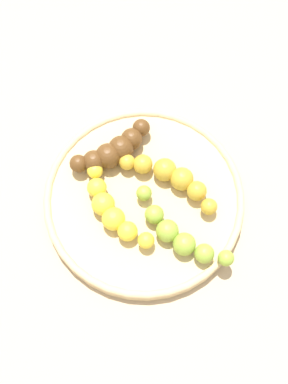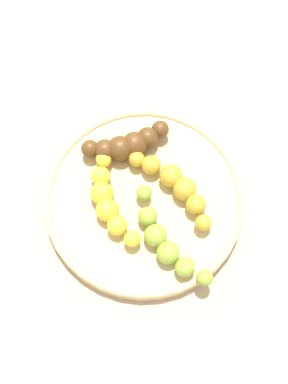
{
  "view_description": "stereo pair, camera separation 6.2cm",
  "coord_description": "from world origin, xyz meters",
  "views": [
    {
      "loc": [
        -0.23,
        0.01,
        0.62
      ],
      "look_at": [
        0.0,
        0.0,
        0.04
      ],
      "focal_mm": 44.87,
      "sensor_mm": 36.0,
      "label": 1
    },
    {
      "loc": [
        -0.22,
        -0.05,
        0.62
      ],
      "look_at": [
        0.0,
        0.0,
        0.04
      ],
      "focal_mm": 44.87,
      "sensor_mm": 36.0,
      "label": 2
    }
  ],
  "objects": [
    {
      "name": "banana_yellow",
      "position": [
        -0.02,
        0.04,
        0.03
      ],
      "size": [
        0.12,
        0.08,
        0.03
      ],
      "rotation": [
        0.0,
        0.0,
        2.13
      ],
      "color": "yellow",
      "rests_on": "fruit_bowl"
    },
    {
      "name": "ground_plane",
      "position": [
        0.0,
        0.0,
        0.0
      ],
      "size": [
        2.4,
        2.4,
        0.0
      ],
      "primitive_type": "plane",
      "color": "tan"
    },
    {
      "name": "banana_overripe",
      "position": [
        0.06,
        0.04,
        0.04
      ],
      "size": [
        0.08,
        0.11,
        0.03
      ],
      "rotation": [
        0.0,
        0.0,
        3.69
      ],
      "color": "#593819",
      "rests_on": "fruit_bowl"
    },
    {
      "name": "fruit_bowl",
      "position": [
        0.0,
        0.0,
        0.01
      ],
      "size": [
        0.27,
        0.27,
        0.02
      ],
      "color": "#D1B784",
      "rests_on": "ground_plane"
    },
    {
      "name": "banana_spotted",
      "position": [
        0.02,
        -0.04,
        0.03
      ],
      "size": [
        0.09,
        0.13,
        0.03
      ],
      "rotation": [
        0.0,
        0.0,
        5.71
      ],
      "color": "gold",
      "rests_on": "fruit_bowl"
    },
    {
      "name": "banana_green",
      "position": [
        -0.06,
        -0.04,
        0.03
      ],
      "size": [
        0.11,
        0.12,
        0.03
      ],
      "rotation": [
        0.0,
        0.0,
        2.41
      ],
      "color": "#8CAD38",
      "rests_on": "fruit_bowl"
    }
  ]
}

